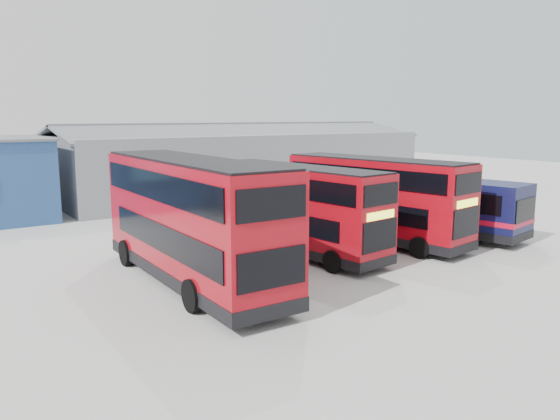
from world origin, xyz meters
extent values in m
plane|color=#A2A29D|center=(0.00, 0.00, 0.00)|extent=(120.00, 120.00, 0.00)
cube|color=gray|center=(8.00, 20.00, 2.50)|extent=(30.00, 12.00, 5.00)
cube|color=#595D63|center=(8.00, 17.20, 5.25)|extent=(30.50, 6.33, 1.29)
cube|color=#595D63|center=(8.00, 22.80, 5.25)|extent=(30.50, 6.33, 1.29)
cube|color=#990813|center=(-6.74, -1.40, 2.59)|extent=(2.95, 11.50, 4.42)
cube|color=black|center=(-6.74, -1.40, 0.60)|extent=(3.00, 11.55, 0.49)
cube|color=black|center=(-5.36, -1.86, 2.07)|extent=(0.25, 9.70, 1.04)
cube|color=black|center=(-8.13, -1.81, 2.07)|extent=(0.25, 9.70, 1.04)
cube|color=black|center=(-5.36, -1.43, 3.93)|extent=(0.27, 10.79, 1.04)
cube|color=black|center=(-8.12, -1.37, 3.93)|extent=(0.27, 10.79, 1.04)
cube|color=black|center=(-6.63, 4.34, 1.96)|extent=(2.45, 0.10, 1.47)
cube|color=black|center=(-6.63, 4.34, 3.93)|extent=(2.45, 0.10, 1.04)
cube|color=#D9F834|center=(-6.63, 4.36, 2.94)|extent=(1.96, 0.08, 0.38)
cube|color=black|center=(-6.85, -7.15, 1.96)|extent=(2.40, 0.10, 1.20)
cube|color=black|center=(-6.85, -7.15, 3.93)|extent=(2.40, 0.10, 0.98)
cube|color=black|center=(-6.74, -1.40, 4.82)|extent=(2.79, 11.33, 0.11)
cylinder|color=black|center=(-5.35, 2.55, 0.57)|extent=(0.37, 1.14, 1.13)
cylinder|color=black|center=(-7.97, 2.60, 0.57)|extent=(0.37, 1.14, 1.13)
cylinder|color=black|center=(-5.49, -4.32, 0.57)|extent=(0.37, 1.14, 1.13)
cylinder|color=black|center=(-8.11, -4.26, 0.57)|extent=(0.37, 1.14, 1.13)
cube|color=#990813|center=(-0.56, 0.11, 2.21)|extent=(3.38, 9.97, 3.77)
cube|color=black|center=(-0.56, 0.11, 0.51)|extent=(3.42, 10.01, 0.42)
cube|color=black|center=(-1.77, 0.35, 1.77)|extent=(0.95, 8.24, 0.88)
cube|color=black|center=(0.58, 0.61, 1.77)|extent=(0.95, 8.24, 0.88)
cube|color=black|center=(-1.73, -0.02, 3.35)|extent=(1.06, 9.16, 0.88)
cube|color=black|center=(0.62, 0.24, 3.35)|extent=(1.06, 9.16, 0.88)
cube|color=black|center=(-0.02, -4.77, 1.68)|extent=(2.09, 0.28, 1.26)
cube|color=black|center=(-0.02, -4.77, 3.35)|extent=(2.09, 0.28, 0.88)
cube|color=#D9F834|center=(-0.02, -4.78, 2.51)|extent=(1.67, 0.22, 0.33)
cube|color=black|center=(-1.10, 4.98, 1.68)|extent=(2.04, 0.27, 1.02)
cube|color=black|center=(-1.10, 4.98, 3.35)|extent=(2.04, 0.27, 0.84)
cube|color=black|center=(-0.56, 0.11, 4.11)|extent=(3.23, 9.81, 0.09)
cylinder|color=black|center=(-1.30, -3.39, 0.48)|extent=(0.40, 0.99, 0.97)
cylinder|color=black|center=(0.92, -3.15, 0.48)|extent=(0.40, 0.99, 0.97)
cylinder|color=black|center=(-1.94, 2.44, 0.48)|extent=(0.40, 0.99, 0.97)
cylinder|color=black|center=(0.28, 2.68, 0.48)|extent=(0.40, 0.99, 0.97)
cube|color=#990813|center=(4.17, -0.16, 2.31)|extent=(3.81, 10.44, 3.94)
cube|color=black|center=(4.17, -0.16, 0.53)|extent=(3.85, 10.48, 0.44)
cube|color=black|center=(2.89, 0.05, 1.85)|extent=(1.24, 8.57, 0.92)
cube|color=black|center=(5.34, 0.39, 1.85)|extent=(1.24, 8.57, 0.92)
cube|color=black|center=(2.95, -0.33, 3.50)|extent=(1.37, 9.54, 0.92)
cube|color=black|center=(5.39, 0.01, 3.50)|extent=(1.37, 9.54, 0.92)
cube|color=black|center=(4.87, -5.24, 1.75)|extent=(2.17, 0.35, 1.31)
cube|color=black|center=(4.87, -5.24, 3.50)|extent=(2.17, 0.35, 0.92)
cube|color=#D9F834|center=(4.88, -5.25, 2.62)|extent=(1.74, 0.28, 0.34)
cube|color=black|center=(3.47, 4.91, 1.75)|extent=(2.12, 0.34, 1.07)
cube|color=black|center=(3.47, 4.91, 3.50)|extent=(2.12, 0.34, 0.87)
cube|color=black|center=(4.17, -0.16, 4.29)|extent=(3.64, 10.28, 0.10)
cylinder|color=black|center=(3.50, -3.84, 0.51)|extent=(0.45, 1.04, 1.01)
cylinder|color=black|center=(5.81, -3.52, 0.51)|extent=(0.45, 1.04, 1.01)
cylinder|color=black|center=(2.66, 2.23, 0.51)|extent=(0.45, 1.04, 1.01)
cylinder|color=black|center=(4.97, 2.55, 0.51)|extent=(0.45, 1.04, 1.01)
cube|color=#0C1338|center=(8.17, 0.20, 1.74)|extent=(4.57, 11.68, 2.75)
cube|color=black|center=(8.17, 0.20, 0.55)|extent=(4.62, 11.73, 0.41)
cube|color=#B90E28|center=(8.17, 0.20, 1.24)|extent=(4.61, 11.72, 0.26)
cube|color=black|center=(9.52, 0.12, 2.18)|extent=(1.74, 9.39, 0.98)
cube|color=black|center=(6.93, -0.34, 2.18)|extent=(1.74, 9.39, 0.98)
cube|color=black|center=(7.16, 5.83, 1.92)|extent=(2.30, 0.46, 1.35)
cube|color=black|center=(9.19, -5.43, 1.92)|extent=(2.25, 0.46, 1.14)
cylinder|color=black|center=(8.68, 4.39, 0.54)|extent=(0.52, 1.12, 1.08)
cylinder|color=black|center=(6.23, 3.95, 0.54)|extent=(0.52, 1.12, 1.08)
cylinder|color=black|center=(9.96, -2.74, 0.54)|extent=(0.52, 1.12, 1.08)
cylinder|color=black|center=(7.52, -3.19, 0.54)|extent=(0.52, 1.12, 1.08)
camera|label=1|loc=(-15.57, -20.17, 6.45)|focal=35.00mm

